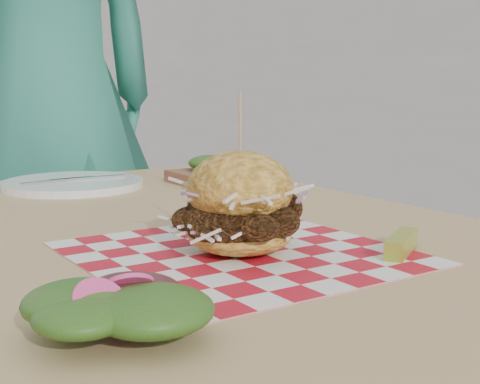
{
  "coord_description": "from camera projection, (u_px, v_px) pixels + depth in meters",
  "views": [
    {
      "loc": [
        -0.31,
        -0.62,
        0.95
      ],
      "look_at": [
        0.12,
        0.02,
        0.82
      ],
      "focal_mm": 50.0,
      "sensor_mm": 36.0,
      "label": 1
    }
  ],
  "objects": [
    {
      "name": "diner",
      "position": [
        51.0,
        95.0,
        1.74
      ],
      "size": [
        0.71,
        0.5,
        1.84
      ],
      "primitive_type": "imported",
      "rotation": [
        0.0,
        0.0,
        3.23
      ],
      "color": "#2C816B",
      "rests_on": "ground"
    },
    {
      "name": "side_salad",
      "position": [
        122.0,
        320.0,
        0.53
      ],
      "size": [
        0.14,
        0.13,
        0.05
      ],
      "color": "#3F1419",
      "rests_on": "patio_table"
    },
    {
      "name": "patio_table",
      "position": [
        180.0,
        280.0,
        0.96
      ],
      "size": [
        0.8,
        1.2,
        0.75
      ],
      "color": "tan",
      "rests_on": "ground"
    },
    {
      "name": "kraft_tray",
      "position": [
        210.0,
        171.0,
        1.36
      ],
      "size": [
        0.15,
        0.12,
        0.06
      ],
      "color": "brown",
      "rests_on": "patio_table"
    },
    {
      "name": "pickle_spear",
      "position": [
        401.0,
        244.0,
        0.79
      ],
      "size": [
        0.09,
        0.07,
        0.02
      ],
      "primitive_type": "cube",
      "rotation": [
        0.0,
        0.0,
        0.56
      ],
      "color": "olive",
      "rests_on": "paper_liner"
    },
    {
      "name": "paper_liner",
      "position": [
        240.0,
        253.0,
        0.79
      ],
      "size": [
        0.36,
        0.36,
        0.0
      ],
      "primitive_type": "cube",
      "color": "red",
      "rests_on": "patio_table"
    },
    {
      "name": "place_setting",
      "position": [
        73.0,
        184.0,
        1.3
      ],
      "size": [
        0.27,
        0.27,
        0.02
      ],
      "color": "white",
      "rests_on": "patio_table"
    },
    {
      "name": "sandwich",
      "position": [
        240.0,
        209.0,
        0.79
      ],
      "size": [
        0.17,
        0.17,
        0.19
      ],
      "color": "gold",
      "rests_on": "paper_liner"
    },
    {
      "name": "patio_chair",
      "position": [
        9.0,
        229.0,
        1.83
      ],
      "size": [
        0.51,
        0.52,
        0.95
      ],
      "rotation": [
        0.0,
        0.0,
        -0.24
      ],
      "color": "tan",
      "rests_on": "ground"
    }
  ]
}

